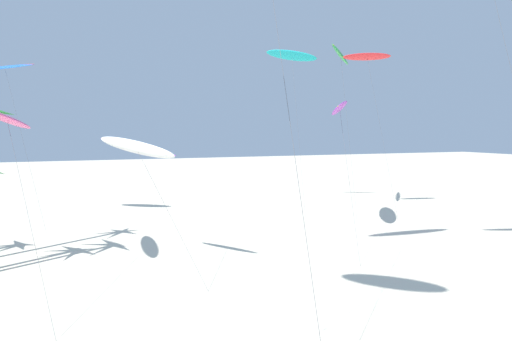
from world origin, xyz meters
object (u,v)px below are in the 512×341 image
flying_kite_8 (292,56)px  flying_kite_4 (340,108)px  flying_kite_9 (137,147)px  flying_kite_3 (7,119)px  flying_kite_0 (341,55)px  flying_kite_2 (5,67)px  flying_kite_6 (367,57)px

flying_kite_8 → flying_kite_4: bearing=-96.1°
flying_kite_4 → flying_kite_9: flying_kite_4 is taller
flying_kite_3 → flying_kite_9: (7.17, -2.01, -1.67)m
flying_kite_8 → flying_kite_9: size_ratio=2.05×
flying_kite_4 → flying_kite_0: bearing=57.2°
flying_kite_2 → flying_kite_6: (33.61, -8.71, 1.71)m
flying_kite_3 → flying_kite_4: (24.70, 2.70, 1.32)m
flying_kite_3 → flying_kite_9: 7.63m
flying_kite_3 → flying_kite_0: bearing=18.5°
flying_kite_0 → flying_kite_4: flying_kite_0 is taller
flying_kite_2 → flying_kite_3: flying_kite_2 is taller
flying_kite_2 → flying_kite_0: bearing=-11.5°
flying_kite_0 → flying_kite_3: bearing=-161.5°
flying_kite_3 → flying_kite_9: size_ratio=1.44×
flying_kite_2 → flying_kite_4: flying_kite_2 is taller
flying_kite_2 → flying_kite_9: flying_kite_2 is taller
flying_kite_2 → flying_kite_8: (28.64, -1.50, 2.70)m
flying_kite_3 → flying_kite_6: bearing=13.7°
flying_kite_0 → flying_kite_2: 32.62m
flying_kite_3 → flying_kite_6: size_ratio=0.76×
flying_kite_2 → flying_kite_3: size_ratio=1.18×
flying_kite_0 → flying_kite_4: 10.33m
flying_kite_0 → flying_kite_4: (-4.56, -7.07, -5.99)m
flying_kite_2 → flying_kite_4: (27.34, -13.56, -3.86)m
flying_kite_0 → flying_kite_8: 5.98m
flying_kite_0 → flying_kite_2: size_ratio=1.16×
flying_kite_4 → flying_kite_8: flying_kite_8 is taller
flying_kite_0 → flying_kite_3: flying_kite_0 is taller
flying_kite_3 → flying_kite_8: flying_kite_8 is taller
flying_kite_0 → flying_kite_4: size_ratio=1.43×
flying_kite_9 → flying_kite_2: bearing=118.2°
flying_kite_2 → flying_kite_6: bearing=-14.5°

